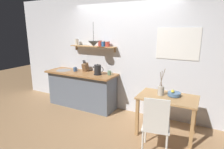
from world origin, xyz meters
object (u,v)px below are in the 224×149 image
knife_block (85,67)px  pendant_lamp (94,44)px  coffee_mug_by_sink (75,69)px  dining_chair_near (156,124)px  fruit_bowl (174,94)px  electric_kettle (98,70)px  dining_table (167,103)px  coffee_mug_spare (109,73)px  twig_vase (161,90)px

knife_block → pendant_lamp: pendant_lamp is taller
pendant_lamp → coffee_mug_by_sink: bearing=168.5°
dining_chair_near → fruit_bowl: size_ratio=4.25×
dining_chair_near → fruit_bowl: bearing=81.1°
dining_chair_near → knife_block: (-2.12, 1.14, 0.47)m
electric_kettle → pendant_lamp: size_ratio=0.53×
dining_table → coffee_mug_by_sink: 2.42m
electric_kettle → knife_block: 0.49m
knife_block → coffee_mug_spare: bearing=-4.9°
coffee_mug_by_sink → pendant_lamp: (0.66, -0.13, 0.67)m
dining_chair_near → fruit_bowl: 0.80m
dining_chair_near → coffee_mug_spare: bearing=142.2°
twig_vase → dining_chair_near: bearing=-81.0°
dining_table → pendant_lamp: pendant_lamp is taller
electric_kettle → knife_block: size_ratio=0.95×
dining_table → dining_chair_near: (-0.02, -0.67, -0.09)m
fruit_bowl → electric_kettle: (-1.77, 0.25, 0.21)m
dining_table → pendant_lamp: 1.99m
twig_vase → dining_table: bearing=-7.0°
twig_vase → coffee_mug_by_sink: size_ratio=3.71×
dining_table → coffee_mug_by_sink: bearing=171.4°
coffee_mug_by_sink → coffee_mug_spare: size_ratio=1.09×
electric_kettle → coffee_mug_spare: 0.28m
pendant_lamp → knife_block: bearing=149.7°
coffee_mug_spare → coffee_mug_by_sink: bearing=-176.7°
coffee_mug_spare → pendant_lamp: size_ratio=0.24×
electric_kettle → coffee_mug_by_sink: bearing=176.9°
dining_table → coffee_mug_by_sink: size_ratio=7.64×
fruit_bowl → knife_block: bearing=169.8°
twig_vase → coffee_mug_by_sink: (-2.24, 0.34, 0.10)m
fruit_bowl → electric_kettle: bearing=172.0°
coffee_mug_by_sink → pendant_lamp: pendant_lamp is taller
fruit_bowl → pendant_lamp: size_ratio=0.44×
knife_block → twig_vase: bearing=-12.8°
electric_kettle → pendant_lamp: (-0.03, -0.10, 0.61)m
dining_chair_near → electric_kettle: 1.99m
twig_vase → coffee_mug_by_sink: 2.27m
knife_block → coffee_mug_spare: knife_block is taller
dining_table → fruit_bowl: fruit_bowl is taller
twig_vase → electric_kettle: size_ratio=1.81×
dining_table → knife_block: 2.23m
coffee_mug_by_sink → pendant_lamp: bearing=-11.5°
fruit_bowl → coffee_mug_by_sink: bearing=173.4°
electric_kettle → dining_chair_near: bearing=-30.9°
fruit_bowl → knife_block: size_ratio=0.79×
dining_chair_near → pendant_lamp: 2.19m
twig_vase → pendant_lamp: (-1.58, 0.21, 0.77)m
fruit_bowl → pendant_lamp: (-1.80, 0.15, 0.82)m
dining_table → knife_block: knife_block is taller
coffee_mug_spare → fruit_bowl: bearing=-12.7°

